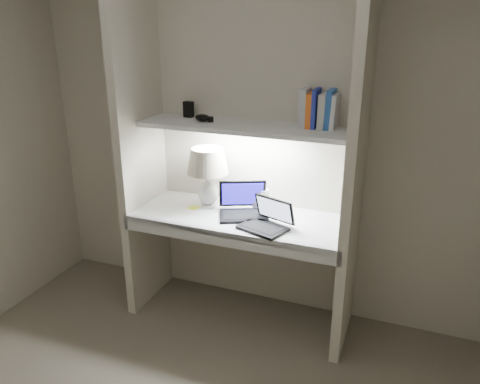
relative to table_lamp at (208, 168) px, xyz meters
The scene contains 17 objects.
back_wall 0.38m from the table_lamp, 37.01° to the left, with size 3.20×0.01×2.50m, color beige.
alcove_panel_left 0.52m from the table_lamp, behind, with size 0.06×0.55×2.50m, color beige.
alcove_panel_right 1.01m from the table_lamp, ahead, with size 0.06×0.55×2.50m, color beige.
desk 0.41m from the table_lamp, 16.80° to the right, with size 1.40×0.55×0.04m, color white.
desk_apron 0.54m from the table_lamp, 52.43° to the right, with size 1.46×0.03×0.10m, color silver.
shelf 0.40m from the table_lamp, ahead, with size 1.40×0.36×0.03m, color silver.
strip_light 0.38m from the table_lamp, ahead, with size 0.60×0.04×0.01m, color white.
table_lamp is the anchor object (origin of this frame).
laptop_main 0.36m from the table_lamp, ahead, with size 0.40×0.38×0.22m.
laptop_netbook 0.58m from the table_lamp, 21.29° to the right, with size 0.35×0.33×0.18m.
speaker 0.42m from the table_lamp, 16.82° to the left, with size 0.10×0.07×0.14m, color silver.
mouse 0.56m from the table_lamp, ahead, with size 0.09×0.06×0.03m, color black.
cable_coil 0.45m from the table_lamp, 18.75° to the right, with size 0.09×0.09×0.01m, color black.
sticky_note 0.30m from the table_lamp, 143.11° to the right, with size 0.07×0.07×0.00m, color #EEFF35.
book_row 0.84m from the table_lamp, ahead, with size 0.23×0.16×0.24m.
shelf_box 0.43m from the table_lamp, 148.07° to the left, with size 0.06×0.04×0.11m, color black.
shelf_gadget 0.34m from the table_lamp, 151.03° to the left, with size 0.11×0.08×0.05m, color black.
Camera 1 is at (1.04, -1.45, 2.00)m, focal length 35.00 mm.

